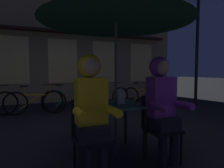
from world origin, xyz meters
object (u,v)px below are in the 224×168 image
object	(u,v)px
bicycle_second	(35,102)
street_lamp	(198,26)
person_right_hooded	(162,98)
bicycle_third	(69,99)
patio_umbrella	(116,9)
bicycle_fourth	(107,97)
lantern	(121,95)
cafe_table	(116,111)
chair_right	(159,124)
person_left_hooded	(92,103)
chair_left	(91,133)
bicycle_fifth	(143,95)

from	to	relation	value
bicycle_second	street_lamp	bearing A→B (deg)	-8.74
person_right_hooded	street_lamp	distance (m)	4.90
street_lamp	bicycle_third	distance (m)	4.87
patio_umbrella	bicycle_fourth	distance (m)	3.95
patio_umbrella	lantern	bearing A→B (deg)	-29.87
bicycle_second	bicycle_third	bearing A→B (deg)	12.88
cafe_table	chair_right	world-z (taller)	chair_right
person_left_hooded	street_lamp	xyz separation A→B (m)	(4.51, 2.81, 1.87)
cafe_table	chair_right	size ratio (longest dim) A/B	0.85
lantern	bicycle_third	distance (m)	3.46
patio_umbrella	chair_right	xyz separation A→B (m)	(0.48, -0.37, -1.57)
person_right_hooded	lantern	bearing A→B (deg)	137.02
patio_umbrella	lantern	world-z (taller)	patio_umbrella
chair_right	person_right_hooded	xyz separation A→B (m)	(0.00, -0.06, 0.36)
lantern	chair_right	xyz separation A→B (m)	(0.42, -0.33, -0.37)
lantern	chair_right	world-z (taller)	lantern
lantern	chair_right	size ratio (longest dim) A/B	0.27
patio_umbrella	person_right_hooded	world-z (taller)	patio_umbrella
patio_umbrella	chair_left	size ratio (longest dim) A/B	2.66
bicycle_second	bicycle_fourth	size ratio (longest dim) A/B	1.00
patio_umbrella	bicycle_fifth	xyz separation A→B (m)	(2.50, 3.32, -1.71)
cafe_table	person_left_hooded	distance (m)	0.67
chair_right	bicycle_third	bearing A→B (deg)	98.93
person_left_hooded	street_lamp	size ratio (longest dim) A/B	0.36
person_left_hooded	street_lamp	distance (m)	5.63
street_lamp	bicycle_fourth	distance (m)	3.85
bicycle_third	bicycle_fourth	world-z (taller)	same
lantern	person_left_hooded	size ratio (longest dim) A/B	0.17
person_left_hooded	bicycle_fifth	bearing A→B (deg)	51.57
person_right_hooded	bicycle_third	size ratio (longest dim) A/B	0.84
chair_right	street_lamp	size ratio (longest dim) A/B	0.22
patio_umbrella	chair_right	world-z (taller)	patio_umbrella
patio_umbrella	street_lamp	bearing A→B (deg)	30.62
bicycle_third	person_right_hooded	bearing A→B (deg)	-81.20
chair_left	street_lamp	size ratio (longest dim) A/B	0.22
patio_umbrella	chair_right	size ratio (longest dim) A/B	2.66
person_left_hooded	bicycle_fourth	world-z (taller)	person_left_hooded
patio_umbrella	lantern	size ratio (longest dim) A/B	10.00
patio_umbrella	chair_right	bearing A→B (deg)	-37.55
bicycle_fifth	bicycle_second	bearing A→B (deg)	-177.49
cafe_table	chair_left	bearing A→B (deg)	-142.45
chair_left	bicycle_second	world-z (taller)	chair_left
lantern	person_right_hooded	bearing A→B (deg)	-42.98
chair_left	chair_right	world-z (taller)	same
chair_left	bicycle_third	distance (m)	3.78
person_right_hooded	bicycle_fourth	size ratio (longest dim) A/B	0.84
lantern	street_lamp	bearing A→B (deg)	31.37
person_right_hooded	bicycle_third	world-z (taller)	person_right_hooded
cafe_table	bicycle_fifth	bearing A→B (deg)	53.10
chair_right	person_left_hooded	size ratio (longest dim) A/B	0.62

